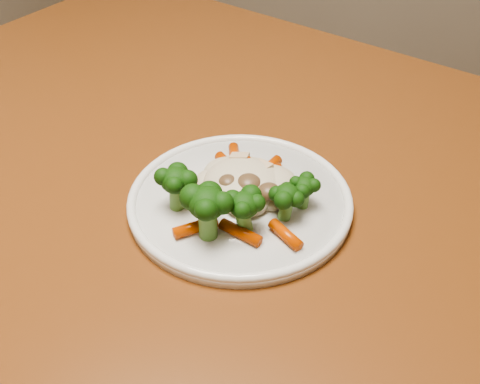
{
  "coord_description": "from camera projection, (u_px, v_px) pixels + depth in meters",
  "views": [
    {
      "loc": [
        -0.1,
        -0.74,
        1.17
      ],
      "look_at": [
        -0.24,
        -0.26,
        0.77
      ],
      "focal_mm": 45.0,
      "sensor_mm": 36.0,
      "label": 1
    }
  ],
  "objects": [
    {
      "name": "meal",
      "position": [
        236.0,
        192.0,
        0.62
      ],
      "size": [
        0.17,
        0.18,
        0.05
      ],
      "color": "beige",
      "rests_on": "plate"
    },
    {
      "name": "plate",
      "position": [
        240.0,
        203.0,
        0.65
      ],
      "size": [
        0.24,
        0.24,
        0.01
      ],
      "primitive_type": "cylinder",
      "color": "white",
      "rests_on": "dining_table"
    },
    {
      "name": "dining_table",
      "position": [
        245.0,
        229.0,
        0.78
      ],
      "size": [
        1.33,
        1.1,
        0.75
      ],
      "rotation": [
        0.0,
        0.0,
        -0.35
      ],
      "color": "brown",
      "rests_on": "ground"
    }
  ]
}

